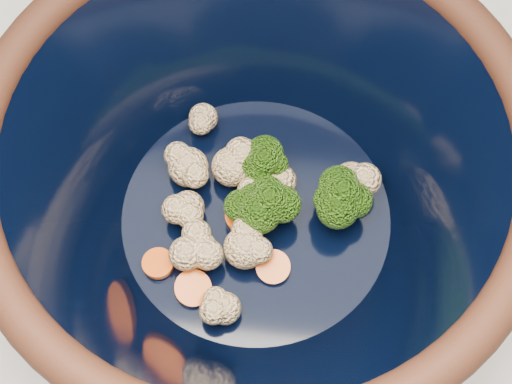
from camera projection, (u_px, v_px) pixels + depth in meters
The scene contains 2 objects.
mixing_bowl at pixel (256, 182), 0.54m from camera, with size 0.47×0.47×0.18m.
vegetable_pile at pixel (260, 198), 0.57m from camera, with size 0.18×0.19×0.06m.
Camera 1 is at (0.07, -0.14, 1.48)m, focal length 50.00 mm.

